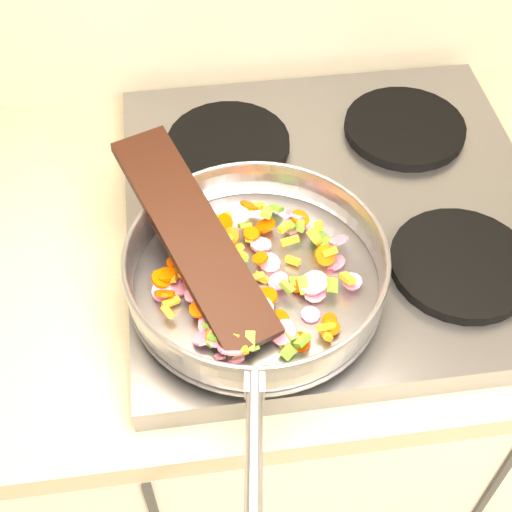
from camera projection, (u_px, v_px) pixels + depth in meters
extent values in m
cube|color=#939399|center=(334.00, 213.00, 1.04)|extent=(0.60, 0.60, 0.04)
cylinder|color=black|center=(252.00, 287.00, 0.92)|extent=(0.19, 0.19, 0.02)
cylinder|color=black|center=(461.00, 264.00, 0.94)|extent=(0.19, 0.19, 0.02)
cylinder|color=black|center=(228.00, 144.00, 1.10)|extent=(0.19, 0.19, 0.02)
cylinder|color=black|center=(405.00, 128.00, 1.12)|extent=(0.19, 0.19, 0.02)
cylinder|color=#9E9EA5|center=(256.00, 283.00, 0.91)|extent=(0.33, 0.33, 0.01)
torus|color=#9E9EA5|center=(256.00, 268.00, 0.89)|extent=(0.37, 0.37, 0.06)
torus|color=#9E9EA5|center=(256.00, 254.00, 0.87)|extent=(0.33, 0.33, 0.01)
cylinder|color=#9E9EA5|center=(254.00, 458.00, 0.71)|extent=(0.05, 0.19, 0.02)
cube|color=#9E9EA5|center=(255.00, 383.00, 0.76)|extent=(0.03, 0.03, 0.02)
cylinder|color=#CE1465|center=(269.00, 263.00, 0.92)|extent=(0.04, 0.04, 0.01)
cylinder|color=#CE1465|center=(339.00, 240.00, 0.92)|extent=(0.03, 0.03, 0.02)
cube|color=#659C29|center=(217.00, 231.00, 0.95)|extent=(0.02, 0.02, 0.02)
cylinder|color=#CE1465|center=(314.00, 283.00, 0.88)|extent=(0.04, 0.04, 0.01)
cube|color=yellow|center=(250.00, 236.00, 0.94)|extent=(0.02, 0.02, 0.01)
cylinder|color=#CE1465|center=(225.00, 355.00, 0.83)|extent=(0.03, 0.03, 0.03)
cube|color=yellow|center=(327.00, 327.00, 0.85)|extent=(0.03, 0.02, 0.02)
cylinder|color=#FF5000|center=(212.00, 230.00, 0.96)|extent=(0.02, 0.03, 0.02)
cube|color=#659C29|center=(319.00, 236.00, 0.95)|extent=(0.02, 0.02, 0.02)
cube|color=yellow|center=(348.00, 278.00, 0.88)|extent=(0.02, 0.03, 0.02)
cube|color=#659C29|center=(295.00, 224.00, 0.96)|extent=(0.03, 0.02, 0.01)
cube|color=yellow|center=(240.00, 259.00, 0.91)|extent=(0.02, 0.02, 0.01)
cube|color=#659C29|center=(217.00, 337.00, 0.83)|extent=(0.03, 0.02, 0.02)
cylinder|color=#CE1465|center=(232.00, 348.00, 0.82)|extent=(0.04, 0.04, 0.02)
cube|color=yellow|center=(222.00, 217.00, 0.96)|extent=(0.03, 0.02, 0.01)
cube|color=yellow|center=(293.00, 261.00, 0.92)|extent=(0.02, 0.02, 0.01)
cylinder|color=#FF5000|center=(281.00, 317.00, 0.86)|extent=(0.02, 0.03, 0.02)
cylinder|color=#FF5000|center=(221.00, 288.00, 0.88)|extent=(0.04, 0.04, 0.02)
cylinder|color=#CE1465|center=(260.00, 309.00, 0.86)|extent=(0.05, 0.05, 0.02)
cube|color=yellow|center=(290.00, 241.00, 0.93)|extent=(0.03, 0.01, 0.01)
cylinder|color=#FF5000|center=(331.00, 327.00, 0.85)|extent=(0.03, 0.03, 0.01)
cylinder|color=#CE1465|center=(183.00, 263.00, 0.93)|extent=(0.04, 0.03, 0.03)
cube|color=yellow|center=(185.00, 270.00, 0.89)|extent=(0.02, 0.02, 0.01)
cube|color=yellow|center=(197.00, 219.00, 0.95)|extent=(0.02, 0.02, 0.01)
cube|color=#659C29|center=(324.00, 243.00, 0.93)|extent=(0.02, 0.02, 0.01)
cylinder|color=#CE1465|center=(212.00, 325.00, 0.85)|extent=(0.04, 0.04, 0.02)
cube|color=yellow|center=(168.00, 312.00, 0.86)|extent=(0.02, 0.02, 0.01)
cylinder|color=#FF5000|center=(222.00, 277.00, 0.88)|extent=(0.04, 0.04, 0.01)
cube|color=yellow|center=(256.00, 206.00, 0.97)|extent=(0.03, 0.02, 0.01)
cylinder|color=#CE1465|center=(212.00, 308.00, 0.86)|extent=(0.04, 0.03, 0.03)
cube|color=#659C29|center=(287.00, 287.00, 0.87)|extent=(0.02, 0.02, 0.01)
cube|color=#659C29|center=(212.00, 340.00, 0.84)|extent=(0.02, 0.02, 0.01)
cylinder|color=#FF5000|center=(220.00, 261.00, 0.90)|extent=(0.02, 0.02, 0.02)
cylinder|color=#FF5000|center=(199.00, 250.00, 0.91)|extent=(0.03, 0.04, 0.02)
cube|color=yellow|center=(314.00, 237.00, 0.92)|extent=(0.02, 0.03, 0.01)
cylinder|color=#CE1465|center=(212.00, 316.00, 0.86)|extent=(0.03, 0.03, 0.02)
cube|color=yellow|center=(261.00, 278.00, 0.91)|extent=(0.02, 0.02, 0.02)
cube|color=yellow|center=(202.00, 282.00, 0.88)|extent=(0.02, 0.02, 0.01)
cube|color=yellow|center=(311.00, 281.00, 0.90)|extent=(0.02, 0.02, 0.01)
cylinder|color=#CE1465|center=(220.00, 286.00, 0.88)|extent=(0.03, 0.04, 0.02)
cylinder|color=#FF5000|center=(225.00, 254.00, 0.93)|extent=(0.02, 0.03, 0.02)
cylinder|color=#FF5000|center=(249.00, 205.00, 0.96)|extent=(0.03, 0.03, 0.02)
cube|color=yellow|center=(195.00, 259.00, 0.90)|extent=(0.03, 0.03, 0.02)
cube|color=yellow|center=(243.00, 277.00, 0.89)|extent=(0.02, 0.03, 0.01)
cylinder|color=#FF5000|center=(230.00, 236.00, 0.94)|extent=(0.03, 0.03, 0.02)
cube|color=#659C29|center=(200.00, 275.00, 0.90)|extent=(0.02, 0.02, 0.01)
cube|color=yellow|center=(190.00, 239.00, 0.92)|extent=(0.02, 0.02, 0.01)
cube|color=#659C29|center=(303.00, 341.00, 0.83)|extent=(0.02, 0.02, 0.01)
cube|color=#659C29|center=(332.00, 285.00, 0.87)|extent=(0.02, 0.02, 0.02)
cube|color=yellow|center=(330.00, 252.00, 0.91)|extent=(0.02, 0.01, 0.02)
cube|color=#659C29|center=(229.00, 335.00, 0.83)|extent=(0.02, 0.02, 0.01)
cylinder|color=#FF5000|center=(265.00, 225.00, 0.96)|extent=(0.04, 0.04, 0.02)
cylinder|color=#CE1465|center=(284.00, 332.00, 0.84)|extent=(0.04, 0.05, 0.02)
cylinder|color=#CE1465|center=(183.00, 253.00, 0.93)|extent=(0.03, 0.03, 0.02)
cylinder|color=#FF5000|center=(299.00, 285.00, 0.89)|extent=(0.02, 0.03, 0.02)
cylinder|color=#FF5000|center=(251.00, 234.00, 0.94)|extent=(0.03, 0.03, 0.01)
cube|color=#659C29|center=(288.00, 352.00, 0.83)|extent=(0.02, 0.02, 0.02)
cube|color=yellow|center=(226.00, 241.00, 0.92)|extent=(0.02, 0.02, 0.01)
cylinder|color=#FF5000|center=(325.00, 255.00, 0.91)|extent=(0.04, 0.03, 0.03)
cylinder|color=#CE1465|center=(162.00, 292.00, 0.89)|extent=(0.03, 0.03, 0.02)
cylinder|color=#FF5000|center=(201.00, 221.00, 0.96)|extent=(0.04, 0.03, 0.03)
cylinder|color=#FF5000|center=(200.00, 308.00, 0.86)|extent=(0.04, 0.04, 0.01)
cylinder|color=#FF5000|center=(174.00, 262.00, 0.92)|extent=(0.03, 0.03, 0.01)
cube|color=yellow|center=(175.00, 275.00, 0.90)|extent=(0.02, 0.03, 0.02)
cylinder|color=#CE1465|center=(278.00, 281.00, 0.89)|extent=(0.04, 0.04, 0.02)
cube|color=#659C29|center=(251.00, 341.00, 0.83)|extent=(0.02, 0.03, 0.02)
cube|color=#659C29|center=(290.00, 334.00, 0.84)|extent=(0.02, 0.03, 0.01)
cube|color=#659C29|center=(276.00, 208.00, 0.97)|extent=(0.02, 0.02, 0.01)
cylinder|color=#FF5000|center=(161.00, 279.00, 0.89)|extent=(0.03, 0.04, 0.02)
cylinder|color=#FF5000|center=(166.00, 274.00, 0.89)|extent=(0.03, 0.03, 0.01)
cylinder|color=#CE1465|center=(352.00, 282.00, 0.89)|extent=(0.03, 0.03, 0.01)
cube|color=#659C29|center=(229.00, 269.00, 0.91)|extent=(0.02, 0.03, 0.01)
cylinder|color=#FF5000|center=(252.00, 235.00, 0.95)|extent=(0.03, 0.03, 0.02)
cube|color=yellow|center=(326.00, 334.00, 0.85)|extent=(0.01, 0.03, 0.02)
cube|color=yellow|center=(212.00, 220.00, 0.95)|extent=(0.02, 0.02, 0.02)
cube|color=yellow|center=(319.00, 226.00, 0.95)|extent=(0.02, 0.02, 0.02)
cylinder|color=#FF5000|center=(234.00, 274.00, 0.89)|extent=(0.04, 0.04, 0.02)
cube|color=yellow|center=(210.00, 323.00, 0.86)|extent=(0.02, 0.02, 0.01)
cylinder|color=#CE1465|center=(315.00, 291.00, 0.88)|extent=(0.04, 0.04, 0.02)
cylinder|color=#CE1465|center=(296.00, 215.00, 0.96)|extent=(0.04, 0.04, 0.02)
cube|color=yellow|center=(238.00, 352.00, 0.82)|extent=(0.03, 0.01, 0.02)
cube|color=yellow|center=(261.00, 245.00, 0.94)|extent=(0.03, 0.01, 0.01)
cylinder|color=#FF5000|center=(251.00, 303.00, 0.88)|extent=(0.02, 0.02, 0.01)
cylinder|color=#CE1465|center=(336.00, 263.00, 0.92)|extent=(0.04, 0.04, 0.02)
cube|color=#659C29|center=(245.00, 225.00, 0.95)|extent=(0.02, 0.02, 0.01)
cylinder|color=#CE1465|center=(195.00, 293.00, 0.87)|extent=(0.03, 0.03, 0.02)
cylinder|color=#FF5000|center=(239.00, 296.00, 0.86)|extent=(0.03, 0.03, 0.03)
cylinder|color=#FF5000|center=(301.00, 342.00, 0.85)|extent=(0.02, 0.03, 0.03)
cube|color=yellow|center=(217.00, 319.00, 0.84)|extent=(0.01, 0.02, 0.01)
cylinder|color=#FF5000|center=(165.00, 293.00, 0.88)|extent=(0.04, 0.03, 0.03)
cube|color=#659C29|center=(300.00, 226.00, 0.94)|extent=(0.01, 0.02, 0.02)
cube|color=#659C29|center=(236.00, 302.00, 0.87)|extent=(0.02, 0.02, 0.02)
cylinder|color=#FF5000|center=(225.00, 222.00, 0.96)|extent=(0.03, 0.03, 0.03)
cube|color=yellow|center=(194.00, 245.00, 0.92)|extent=(0.02, 0.02, 0.01)
cylinder|color=#FF5000|center=(216.00, 232.00, 0.93)|extent=(0.04, 0.03, 0.03)
cube|color=#659C29|center=(250.00, 341.00, 0.82)|extent=(0.02, 0.03, 0.02)
cylinder|color=#CE1465|center=(261.00, 245.00, 0.94)|extent=(0.03, 0.03, 0.01)
cube|color=#659C29|center=(238.00, 324.00, 0.85)|extent=(0.02, 0.03, 0.02)
cylinder|color=#CE1465|center=(235.00, 355.00, 0.83)|extent=(0.03, 0.03, 0.01)
cylinder|color=#CE1465|center=(186.00, 279.00, 0.91)|extent=(0.04, 0.04, 0.02)
cylinder|color=#FF5000|center=(190.00, 259.00, 0.91)|extent=(0.03, 0.03, 0.02)
cylinder|color=#FF5000|center=(223.00, 275.00, 0.90)|extent=(0.03, 0.03, 0.02)
cylinder|color=#CE1465|center=(220.00, 279.00, 0.88)|extent=(0.03, 0.03, 0.01)
cube|color=#659C29|center=(304.00, 285.00, 0.88)|extent=(0.01, 0.02, 0.02)
cylinder|color=#CE1465|center=(177.00, 287.00, 0.90)|extent=(0.04, 0.04, 0.01)
cube|color=#659C29|center=(213.00, 326.00, 0.84)|extent=(0.02, 0.02, 0.02)
cylinder|color=#CE1465|center=(230.00, 301.00, 0.87)|extent=(0.03, 0.04, 0.01)
cube|color=#659C29|center=(240.00, 258.00, 0.91)|extent=(0.02, 0.02, 0.01)
cube|color=yellow|center=(237.00, 251.00, 0.91)|extent=(0.02, 0.02, 0.01)
cylinder|color=#FF5000|center=(300.00, 218.00, 0.96)|extent=(0.03, 0.03, 0.02)
cylinder|color=#FF5000|center=(267.00, 297.00, 0.87)|extent=(0.04, 0.04, 0.02)
cube|color=#659C29|center=(267.00, 212.00, 0.95)|extent=(0.02, 0.03, 0.02)
cube|color=yellow|center=(288.00, 341.00, 0.84)|extent=(0.02, 0.01, 0.02)
cube|color=yellow|center=(171.00, 302.00, 0.87)|extent=(0.02, 0.02, 0.01)
cylinder|color=#FF5000|center=(330.00, 320.00, 0.86)|extent=(0.02, 0.02, 0.02)
cylinder|color=#CE1465|center=(204.00, 337.00, 0.84)|extent=(0.03, 0.03, 0.02)
cylinder|color=#FF5000|center=(217.00, 229.00, 0.95)|extent=(0.03, 0.02, 0.01)
cube|color=yellow|center=(240.00, 301.00, 0.88)|extent=(0.02, 0.02, 0.01)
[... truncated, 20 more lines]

